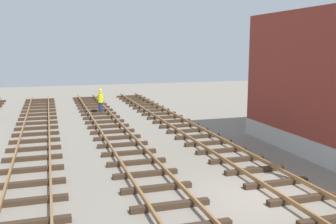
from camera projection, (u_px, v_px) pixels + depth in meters
The scene contains 5 objects.
ground_plane at pixel (258, 197), 12.57m from camera, with size 80.00×80.00×0.00m, color gray.
track_near_building at pixel (289, 189), 12.89m from camera, with size 2.50×54.32×0.32m.
track_centre at pixel (170, 204), 11.67m from camera, with size 2.50×54.32×0.32m.
track_far at pixel (24, 223), 10.45m from camera, with size 2.50×54.32×0.32m.
track_worker_distant at pixel (101, 101), 28.14m from camera, with size 0.40×0.40×1.87m.
Camera 1 is at (-6.35, -10.52, 4.84)m, focal length 41.10 mm.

